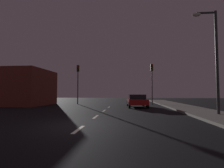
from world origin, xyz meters
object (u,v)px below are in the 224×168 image
(traffic_signal_left, at_px, (78,77))
(traffic_signal_right, at_px, (152,76))
(street_lamp_right, at_px, (213,52))
(car_stopped_ahead, at_px, (137,101))

(traffic_signal_left, height_order, traffic_signal_right, traffic_signal_left)
(traffic_signal_left, height_order, street_lamp_right, street_lamp_right)
(traffic_signal_left, xyz_separation_m, street_lamp_right, (12.41, -11.47, 0.42))
(traffic_signal_left, bearing_deg, street_lamp_right, -42.75)
(traffic_signal_left, relative_size, car_stopped_ahead, 1.27)
(traffic_signal_right, xyz_separation_m, street_lamp_right, (2.37, -11.47, 0.43))
(traffic_signal_right, height_order, street_lamp_right, street_lamp_right)
(traffic_signal_right, distance_m, street_lamp_right, 11.72)
(traffic_signal_right, bearing_deg, traffic_signal_left, 180.00)
(traffic_signal_right, xyz_separation_m, car_stopped_ahead, (-2.25, -4.56, -3.01))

